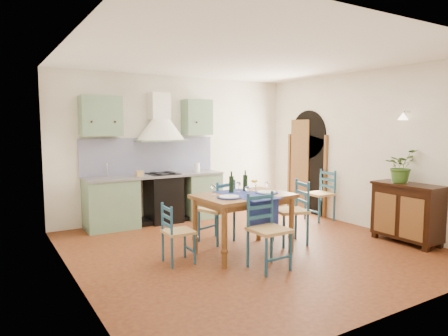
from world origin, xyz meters
The scene contains 13 objects.
floor centered at (0.00, 0.00, 0.00)m, with size 5.00×5.00×0.00m, color #451C0E.
back_wall centered at (-0.47, 2.29, 1.05)m, with size 5.00×0.96×2.80m.
right_wall centered at (2.50, 0.28, 1.34)m, with size 0.26×5.00×2.80m.
left_wall centered at (-2.50, 0.00, 1.40)m, with size 0.04×5.00×2.80m, color white.
ceiling centered at (0.00, 0.00, 2.80)m, with size 5.00×5.00×0.01m, color white.
dining_table centered at (-0.20, -0.17, 0.75)m, with size 1.39×1.06×1.17m.
chair_near centered at (-0.30, -0.85, 0.50)m, with size 0.45×0.45×0.97m.
chair_far centered at (-0.24, 0.49, 0.51)m, with size 0.58×0.58×0.99m.
chair_left centered at (-1.22, -0.07, 0.42)m, with size 0.39×0.39×0.81m.
chair_right centered at (0.70, -0.18, 0.51)m, with size 0.57×0.57×0.99m.
chair_spare centered at (2.23, 0.73, 0.50)m, with size 0.47×0.47×0.98m.
sideboard centered at (2.26, -1.08, 0.51)m, with size 0.50×1.05×0.94m.
potted_plant centered at (2.26, -0.93, 1.20)m, with size 0.47×0.41×0.53m, color #375F20.
Camera 1 is at (-3.38, -4.81, 1.82)m, focal length 32.00 mm.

